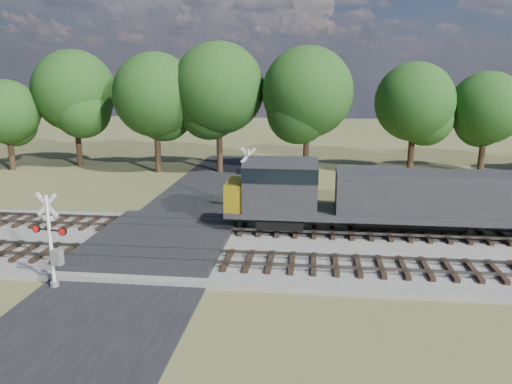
# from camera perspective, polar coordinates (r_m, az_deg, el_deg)

# --- Properties ---
(ground) EXTENTS (160.00, 160.00, 0.00)m
(ground) POSITION_cam_1_polar(r_m,az_deg,el_deg) (26.39, -11.14, -6.50)
(ground) COLOR #4D532C
(ground) RESTS_ON ground
(ballast_bed) EXTENTS (140.00, 10.00, 0.30)m
(ballast_bed) POSITION_cam_1_polar(r_m,az_deg,el_deg) (25.70, 11.13, -6.70)
(ballast_bed) COLOR gray
(ballast_bed) RESTS_ON ground
(road) EXTENTS (7.00, 60.00, 0.08)m
(road) POSITION_cam_1_polar(r_m,az_deg,el_deg) (26.37, -11.14, -6.42)
(road) COLOR black
(road) RESTS_ON ground
(crossing_panel) EXTENTS (7.00, 9.00, 0.62)m
(crossing_panel) POSITION_cam_1_polar(r_m,az_deg,el_deg) (26.73, -10.85, -5.51)
(crossing_panel) COLOR #262628
(crossing_panel) RESTS_ON ground
(track_near) EXTENTS (140.00, 2.60, 0.33)m
(track_near) POSITION_cam_1_polar(r_m,az_deg,el_deg) (23.65, -5.38, -7.60)
(track_near) COLOR black
(track_near) RESTS_ON ballast_bed
(track_far) EXTENTS (140.00, 2.60, 0.33)m
(track_far) POSITION_cam_1_polar(r_m,az_deg,el_deg) (28.29, -3.28, -4.02)
(track_far) COLOR black
(track_far) RESTS_ON ballast_bed
(crossing_signal_near) EXTENTS (1.67, 0.45, 4.17)m
(crossing_signal_near) POSITION_cam_1_polar(r_m,az_deg,el_deg) (22.50, -22.19, -6.10)
(crossing_signal_near) COLOR silver
(crossing_signal_near) RESTS_ON ground
(crossing_signal_far) EXTENTS (1.70, 0.48, 4.27)m
(crossing_signal_far) POSITION_cam_1_polar(r_m,az_deg,el_deg) (32.56, -1.02, 0.80)
(crossing_signal_far) COLOR silver
(crossing_signal_far) RESTS_ON ground
(equipment_shed) EXTENTS (4.38, 4.38, 2.88)m
(equipment_shed) POSITION_cam_1_polar(r_m,az_deg,el_deg) (32.44, 13.09, -0.17)
(equipment_shed) COLOR #4A2E1F
(equipment_shed) RESTS_ON ground
(treeline) EXTENTS (85.70, 11.32, 11.77)m
(treeline) POSITION_cam_1_polar(r_m,az_deg,el_deg) (45.00, 0.84, 10.79)
(treeline) COLOR black
(treeline) RESTS_ON ground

